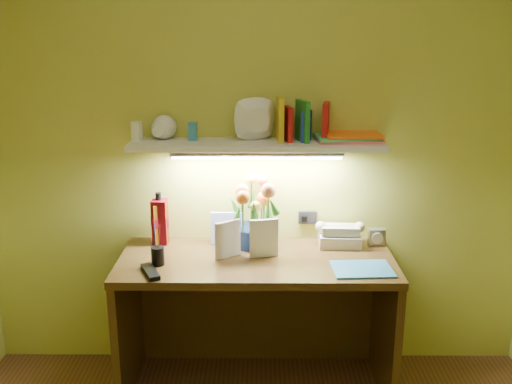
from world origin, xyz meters
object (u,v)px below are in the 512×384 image
telephone (340,233)px  whisky_bottle (159,218)px  flower_bouquet (253,213)px  desk_clock (377,237)px  desk (257,324)px

telephone → whisky_bottle: 0.97m
flower_bouquet → desk_clock: (0.66, 0.01, -0.14)m
telephone → desk_clock: telephone is taller
whisky_bottle → telephone: bearing=-1.6°
desk → flower_bouquet: size_ratio=3.78×
desk → desk_clock: desk_clock is taller
flower_bouquet → telephone: 0.48m
desk → whisky_bottle: (-0.52, 0.21, 0.52)m
desk → desk_clock: size_ratio=15.64×
whisky_bottle → flower_bouquet: bearing=-3.8°
desk → flower_bouquet: bearing=95.7°
desk → desk_clock: 0.79m
flower_bouquet → whisky_bottle: flower_bouquet is taller
telephone → flower_bouquet: bearing=-176.7°
flower_bouquet → desk_clock: size_ratio=4.14×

